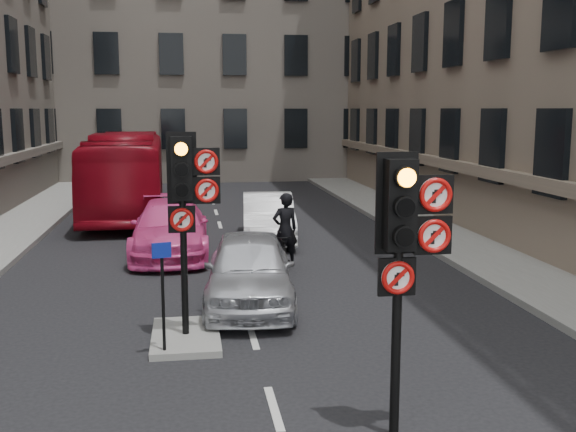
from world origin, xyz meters
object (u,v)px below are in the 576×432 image
object	(u,v)px
signal_near	(406,235)
signal_far	(187,190)
car_silver	(249,269)
car_white	(268,217)
bus_red	(126,173)
car_pink	(170,228)
motorcyclist	(285,229)
motorcycle	(281,251)
info_sign	(162,281)

from	to	relation	value
signal_near	signal_far	world-z (taller)	signal_far
car_silver	car_white	distance (m)	7.08
bus_red	car_white	bearing A→B (deg)	-54.25
car_silver	car_pink	world-z (taller)	car_silver
signal_near	signal_far	size ratio (longest dim) A/B	1.00
car_silver	car_pink	distance (m)	5.59
signal_near	motorcyclist	world-z (taller)	signal_near
signal_far	car_silver	distance (m)	3.06
signal_near	signal_far	distance (m)	4.77
car_silver	motorcyclist	size ratio (longest dim) A/B	2.32
bus_red	car_silver	bearing A→B (deg)	-76.53
motorcycle	bus_red	bearing A→B (deg)	112.54
motorcyclist	motorcycle	bearing A→B (deg)	49.18
signal_near	signal_far	xyz separation A→B (m)	(-2.60, 4.00, 0.12)
signal_near	motorcycle	xyz separation A→B (m)	(-0.24, 9.14, -2.11)
car_silver	info_sign	bearing A→B (deg)	-115.50
car_pink	motorcycle	size ratio (longest dim) A/B	3.28
car_pink	car_white	bearing A→B (deg)	29.74
signal_far	motorcycle	world-z (taller)	signal_far
signal_near	bus_red	distance (m)	19.93
car_silver	motorcycle	bearing A→B (deg)	75.89
signal_far	motorcyclist	xyz separation A→B (m)	(2.51, 5.46, -1.73)
car_silver	bus_red	bearing A→B (deg)	110.56
car_silver	bus_red	world-z (taller)	bus_red
signal_near	signal_far	bearing A→B (deg)	123.02
car_silver	signal_far	bearing A→B (deg)	-116.49
car_pink	motorcycle	bearing A→B (deg)	-36.63
signal_near	motorcycle	distance (m)	9.38
motorcyclist	signal_far	bearing A→B (deg)	49.68
motorcycle	info_sign	world-z (taller)	info_sign
car_white	info_sign	size ratio (longest dim) A/B	2.41
signal_far	info_sign	size ratio (longest dim) A/B	1.95
car_silver	car_white	size ratio (longest dim) A/B	1.02
info_sign	signal_near	bearing A→B (deg)	-59.95
signal_far	bus_red	world-z (taller)	signal_far
signal_far	car_pink	xyz separation A→B (m)	(-0.50, 7.32, -1.95)
bus_red	info_sign	world-z (taller)	bus_red
bus_red	motorcycle	size ratio (longest dim) A/B	7.22
motorcycle	motorcyclist	distance (m)	0.60
motorcycle	info_sign	distance (m)	6.63
car_white	info_sign	xyz separation A→B (m)	(-2.91, -9.78, 0.57)
signal_near	bus_red	xyz separation A→B (m)	(-4.95, 19.28, -1.00)
signal_near	car_white	bearing A→B (deg)	90.54
car_white	car_pink	distance (m)	3.41
car_white	info_sign	bearing A→B (deg)	-102.09
car_silver	info_sign	xyz separation A→B (m)	(-1.68, -2.82, 0.54)
signal_near	motorcyclist	size ratio (longest dim) A/B	1.85
motorcycle	motorcyclist	world-z (taller)	motorcyclist
car_white	motorcycle	distance (m)	3.84
signal_far	signal_near	bearing A→B (deg)	-56.98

